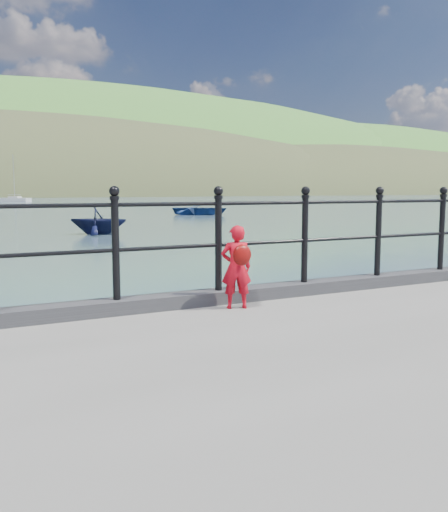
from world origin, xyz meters
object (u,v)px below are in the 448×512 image
launch_blue (200,209)px  child (237,266)px  sailboat_deep (15,200)px  launch_navy (98,219)px  railing (169,234)px

launch_blue → child: bearing=-163.9°
child → launch_blue: 43.28m
sailboat_deep → launch_blue: bearing=-38.6°
child → launch_navy: size_ratio=0.32×
railing → launch_navy: railing is taller
railing → launch_navy: 22.71m
launch_navy → railing: bearing=-159.8°
railing → sailboat_deep: (8.93, 102.05, -1.48)m
railing → sailboat_deep: bearing=85.0°
railing → launch_navy: (4.69, 22.19, -1.06)m
railing → child: railing is taller
launch_navy → sailboat_deep: (4.23, 79.85, -0.43)m
sailboat_deep → child: bearing=-51.6°
railing → child: (0.65, -0.36, -0.35)m
launch_blue → launch_navy: bearing=-178.4°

